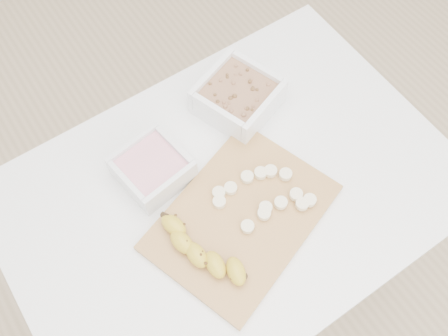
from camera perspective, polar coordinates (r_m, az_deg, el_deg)
ground at (r=1.83m, az=0.54°, el=-12.57°), size 3.50×3.50×0.00m
table at (r=1.21m, az=0.80°, el=-4.48°), size 1.00×0.70×0.75m
bowl_yogurt at (r=1.12m, az=-8.20°, el=-0.02°), size 0.16×0.16×0.07m
bowl_granola at (r=1.20m, az=1.60°, el=8.18°), size 0.22×0.22×0.08m
cutting_board at (r=1.09m, az=2.01°, el=-5.62°), size 0.46×0.39×0.01m
banana at (r=1.03m, az=-2.31°, el=-9.56°), size 0.08×0.22×0.04m
banana_slices at (r=1.09m, az=4.60°, el=-3.05°), size 0.19×0.16×0.02m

